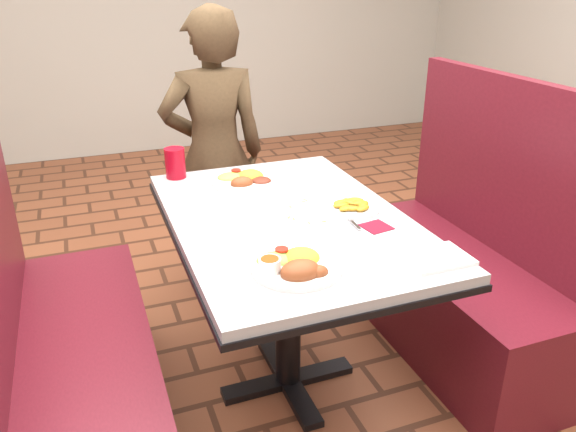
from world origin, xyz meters
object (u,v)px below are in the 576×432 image
(plantain_plate, at_px, (352,207))
(near_dinner_plate, at_px, (295,261))
(booth_bench_left, at_px, (69,362))
(dining_table, at_px, (288,240))
(booth_bench_right, at_px, (460,278))
(far_dinner_plate, at_px, (245,177))
(red_tumbler, at_px, (175,163))
(diner_person, at_px, (214,155))

(plantain_plate, bearing_deg, near_dinner_plate, -136.23)
(booth_bench_left, bearing_deg, plantain_plate, -1.80)
(dining_table, xyz_separation_m, near_dinner_plate, (-0.12, -0.38, 0.13))
(dining_table, xyz_separation_m, booth_bench_right, (0.80, 0.00, -0.32))
(booth_bench_left, relative_size, far_dinner_plate, 4.39)
(far_dinner_plate, bearing_deg, plantain_plate, -55.60)
(near_dinner_plate, distance_m, far_dinner_plate, 0.76)
(booth_bench_right, xyz_separation_m, near_dinner_plate, (-0.92, -0.38, 0.45))
(dining_table, xyz_separation_m, plantain_plate, (0.24, -0.03, 0.11))
(red_tumbler, bearing_deg, booth_bench_left, -132.35)
(dining_table, xyz_separation_m, booth_bench_left, (-0.80, 0.00, -0.32))
(booth_bench_left, xyz_separation_m, plantain_plate, (1.04, -0.03, 0.43))
(plantain_plate, bearing_deg, diner_person, 106.46)
(far_dinner_plate, bearing_deg, booth_bench_left, -153.27)
(dining_table, xyz_separation_m, red_tumbler, (-0.30, 0.55, 0.16))
(dining_table, relative_size, plantain_plate, 6.15)
(booth_bench_left, xyz_separation_m, far_dinner_plate, (0.75, 0.38, 0.45))
(near_dinner_plate, distance_m, plantain_plate, 0.50)
(near_dinner_plate, bearing_deg, red_tumbler, 100.82)
(booth_bench_left, distance_m, plantain_plate, 1.12)
(diner_person, relative_size, far_dinner_plate, 5.20)
(dining_table, relative_size, red_tumbler, 9.58)
(plantain_plate, bearing_deg, booth_bench_right, 3.32)
(dining_table, relative_size, diner_person, 0.85)
(booth_bench_left, xyz_separation_m, red_tumbler, (0.50, 0.55, 0.48))
(plantain_plate, relative_size, red_tumbler, 1.56)
(near_dinner_plate, distance_m, red_tumbler, 0.94)
(booth_bench_left, bearing_deg, far_dinner_plate, 26.73)
(booth_bench_left, relative_size, near_dinner_plate, 4.42)
(near_dinner_plate, relative_size, far_dinner_plate, 0.99)
(dining_table, relative_size, far_dinner_plate, 4.44)
(diner_person, xyz_separation_m, near_dinner_plate, (-0.08, -1.30, 0.07))
(near_dinner_plate, bearing_deg, booth_bench_right, 22.28)
(booth_bench_left, bearing_deg, red_tumbler, 47.65)
(diner_person, bearing_deg, near_dinner_plate, 90.44)
(diner_person, height_order, near_dinner_plate, diner_person)
(booth_bench_left, distance_m, near_dinner_plate, 0.90)
(booth_bench_right, height_order, far_dinner_plate, booth_bench_right)
(booth_bench_right, distance_m, far_dinner_plate, 1.03)
(dining_table, distance_m, far_dinner_plate, 0.40)
(booth_bench_right, xyz_separation_m, red_tumbler, (-1.10, 0.55, 0.48))
(diner_person, xyz_separation_m, plantain_plate, (0.28, -0.95, 0.05))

